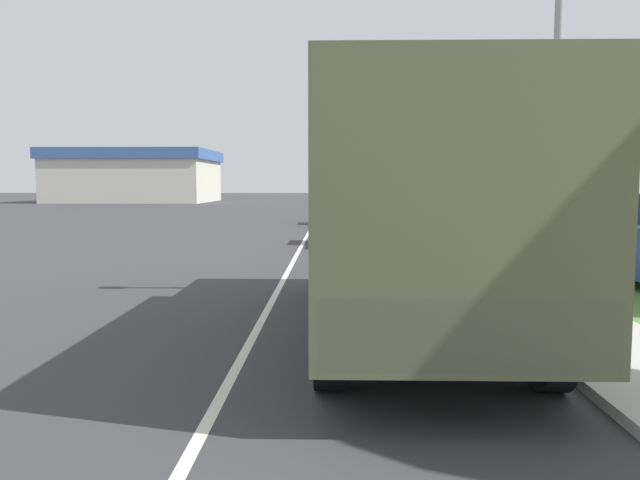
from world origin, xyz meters
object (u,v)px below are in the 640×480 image
object	(u,v)px
car_second_ahead	(345,210)
lamp_post	(544,58)
military_truck	(411,207)
car_nearest_ahead	(359,222)

from	to	relation	value
car_second_ahead	lamp_post	xyz separation A→B (m)	(2.91, -20.84, 3.42)
military_truck	car_nearest_ahead	size ratio (longest dim) A/B	2.02
military_truck	car_nearest_ahead	world-z (taller)	military_truck
car_second_ahead	car_nearest_ahead	bearing A→B (deg)	-88.30
military_truck	lamp_post	bearing A→B (deg)	38.43
military_truck	lamp_post	xyz separation A→B (m)	(2.37, 1.88, 2.37)
car_second_ahead	lamp_post	distance (m)	21.32
military_truck	car_nearest_ahead	distance (m)	12.65
military_truck	car_second_ahead	world-z (taller)	military_truck
military_truck	lamp_post	distance (m)	3.84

